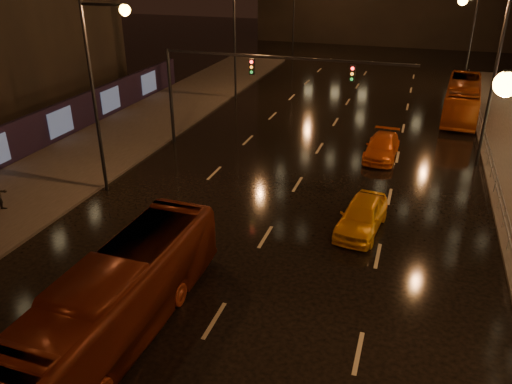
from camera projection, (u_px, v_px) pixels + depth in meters
The scene contains 8 objects.
ground at pixel (313, 159), 31.12m from camera, with size 140.00×140.00×0.00m, color black.
sidewalk_left at pixel (80, 161), 30.62m from camera, with size 7.00×70.00×0.15m, color #38332D.
traffic_signal at pixel (236, 77), 30.50m from camera, with size 15.31×0.32×6.20m.
railing_right at pixel (496, 179), 26.13m from camera, with size 0.05×56.00×1.00m.
bus_red at pixel (119, 299), 16.21m from camera, with size 2.42×10.36×2.89m, color #5F1D0D.
bus_curb at pixel (462, 99), 38.67m from camera, with size 2.37×10.13×2.82m, color #973B0F.
taxi_near at pixel (362, 216), 22.81m from camera, with size 1.77×4.40×1.50m, color orange.
taxi_far at pixel (382, 147), 31.14m from camera, with size 1.87×4.60×1.34m, color #CF5613.
Camera 1 is at (5.70, -8.62, 11.57)m, focal length 35.00 mm.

